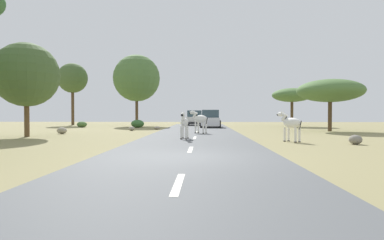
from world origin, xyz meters
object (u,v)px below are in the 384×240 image
Objects in this scene: zebra_2 at (200,119)px; tree_7 at (26,75)px; rock_4 at (355,140)px; bush_0 at (138,124)px; rock_2 at (62,131)px; car_1 at (195,118)px; bush_1 at (82,124)px; rock_3 at (132,129)px; tree_1 at (330,91)px; tree_2 at (137,78)px; zebra_0 at (184,123)px; car_0 at (211,119)px; rock_1 at (157,128)px; zebra_1 at (291,123)px; tree_5 at (73,78)px; tree_4 at (292,95)px.

zebra_2 is 0.28× the size of tree_7.
bush_0 is at bearing 127.99° from rock_4.
car_1 is at bearing 61.42° from rock_2.
rock_3 is (6.55, -6.23, -0.13)m from bush_1.
tree_7 is 9.42m from rock_3.
tree_7 reaches higher than rock_2.
tree_2 is at bearing 147.15° from tree_1.
rock_2 is at bearing -24.65° from zebra_0.
zebra_2 is 0.31× the size of tree_1.
zebra_2 is at bearing -92.94° from car_0.
car_1 is at bearing 47.20° from bush_0.
bush_0 is (-16.79, 6.26, -2.84)m from tree_1.
zebra_0 is 2.26× the size of rock_2.
bush_1 reaches higher than rock_2.
car_0 is at bearing 39.14° from rock_1.
rock_2 is (-8.89, -16.32, -0.62)m from car_1.
rock_3 is (-1.81, -2.08, 0.03)m from rock_1.
zebra_0 is 1.20× the size of bush_0.
zebra_0 is 1.56× the size of bush_1.
bush_0 is (-11.02, 16.18, -0.54)m from zebra_1.
rock_3 is (-10.32, 10.31, -0.76)m from zebra_1.
tree_7 is at bearing -125.49° from rock_1.
rock_2 is (2.60, -10.58, -0.08)m from bush_1.
bush_0 is at bearing 74.38° from zebra_2.
tree_1 is 3.94× the size of bush_0.
car_0 is at bearing 36.27° from zebra_2.
tree_7 is 4.35× the size of bush_0.
tree_1 reaches higher than bush_1.
car_0 is at bearing 1.49° from bush_0.
rock_1 is 17.61m from rock_4.
tree_5 is at bearing 159.89° from car_0.
rock_3 is at bearing 56.29° from tree_7.
zebra_2 is at bearing -40.36° from bush_1.
car_0 is 19.17m from tree_5.
car_0 is 18.72m from rock_4.
rock_2 is at bearing -131.85° from rock_1.
zebra_0 is at bearing -141.49° from tree_1.
tree_2 reaches higher than zebra_2.
tree_1 is at bearing -88.62° from tree_4.
tree_1 reaches higher than zebra_1.
tree_5 reaches higher than car_1.
zebra_2 is 0.37× the size of car_0.
tree_2 reaches higher than tree_7.
zebra_1 is 2.24× the size of rock_2.
rock_4 is (11.12, -13.66, 0.07)m from rock_1.
tree_7 reaches higher than tree_4.
car_0 is 14.91m from rock_2.
zebra_1 reaches higher than bush_1.
tree_2 is (-6.83, -0.75, 4.74)m from car_1.
bush_1 is (-5.84, 0.36, -0.09)m from bush_0.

